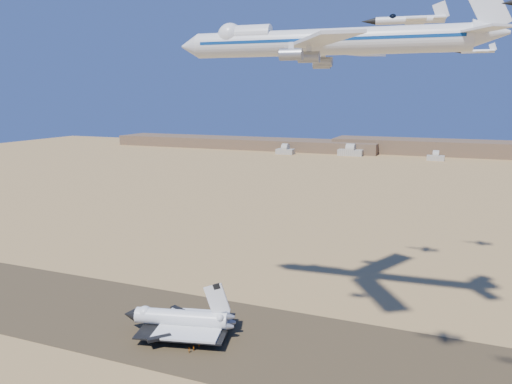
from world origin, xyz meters
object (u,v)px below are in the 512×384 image
at_px(carrier_747, 315,42).
at_px(chase_jet_e, 477,51).
at_px(crew_b, 189,350).
at_px(chase_jet_d, 400,51).
at_px(crew_a, 199,345).
at_px(crew_c, 194,348).
at_px(shuttle, 181,320).
at_px(chase_jet_a, 408,20).

relative_size(carrier_747, chase_jet_e, 6.26).
relative_size(crew_b, chase_jet_d, 0.10).
height_order(crew_a, crew_c, crew_a).
xyz_separation_m(shuttle, chase_jet_e, (80.01, 79.30, 84.32)).
height_order(shuttle, chase_jet_e, chase_jet_e).
relative_size(shuttle, chase_jet_e, 2.49).
height_order(crew_b, chase_jet_e, chase_jet_e).
bearing_deg(carrier_747, chase_jet_a, -61.34).
xyz_separation_m(crew_a, chase_jet_e, (70.65, 84.70, 88.14)).
relative_size(crew_a, chase_jet_a, 0.11).
distance_m(carrier_747, chase_jet_e, 78.60).
xyz_separation_m(crew_a, crew_c, (-0.51, -2.45, -0.03)).
bearing_deg(carrier_747, crew_b, -146.54).
height_order(crew_a, chase_jet_e, chase_jet_e).
xyz_separation_m(shuttle, crew_a, (9.36, -5.40, -3.81)).
distance_m(shuttle, chase_jet_d, 115.97).
bearing_deg(crew_c, chase_jet_e, -100.83).
height_order(crew_c, chase_jet_a, chase_jet_a).
height_order(shuttle, crew_b, shuttle).
height_order(crew_b, chase_jet_d, chase_jet_d).
relative_size(crew_a, crew_c, 1.04).
xyz_separation_m(carrier_747, crew_a, (-28.24, -18.54, -86.72)).
height_order(chase_jet_d, chase_jet_e, chase_jet_e).
xyz_separation_m(carrier_747, crew_c, (-28.74, -20.99, -86.75)).
bearing_deg(carrier_747, chase_jet_e, 53.37).
relative_size(shuttle, crew_c, 22.39).
bearing_deg(chase_jet_e, crew_b, -129.85).
height_order(crew_c, chase_jet_d, chase_jet_d).
bearing_deg(crew_c, chase_jet_d, -96.40).
bearing_deg(chase_jet_a, crew_c, 150.09).
xyz_separation_m(carrier_747, chase_jet_a, (28.89, -45.11, -1.61)).
xyz_separation_m(chase_jet_a, chase_jet_d, (-11.36, 90.71, 2.14)).
xyz_separation_m(crew_a, chase_jet_d, (45.76, 64.14, 87.24)).
relative_size(crew_c, chase_jet_a, 0.11).
distance_m(carrier_747, chase_jet_d, 48.85).
bearing_deg(carrier_747, crew_a, -150.68).
bearing_deg(chase_jet_a, crew_b, 151.54).
bearing_deg(crew_a, chase_jet_d, -14.44).
distance_m(crew_a, chase_jet_e, 141.18).
bearing_deg(shuttle, chase_jet_e, 31.29).
height_order(crew_b, crew_c, crew_c).
xyz_separation_m(chase_jet_a, chase_jet_e, (13.52, 111.27, 3.03)).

